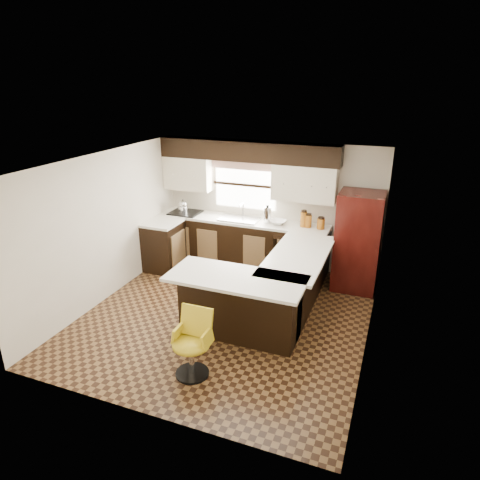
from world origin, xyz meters
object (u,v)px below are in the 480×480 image
at_px(peninsula_long, 294,283).
at_px(bar_chair, 191,345).
at_px(refrigerator, 358,241).
at_px(peninsula_return, 240,306).

relative_size(peninsula_long, bar_chair, 2.27).
bearing_deg(bar_chair, refrigerator, 63.22).
bearing_deg(refrigerator, peninsula_return, -122.43).
xyz_separation_m(peninsula_long, peninsula_return, (-0.53, -0.97, 0.00)).
xyz_separation_m(peninsula_long, refrigerator, (0.81, 1.13, 0.40)).
bearing_deg(peninsula_return, bar_chair, -102.19).
relative_size(peninsula_return, bar_chair, 1.92).
bearing_deg(peninsula_return, refrigerator, 57.57).
height_order(peninsula_long, peninsula_return, same).
bearing_deg(peninsula_long, refrigerator, 54.29).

